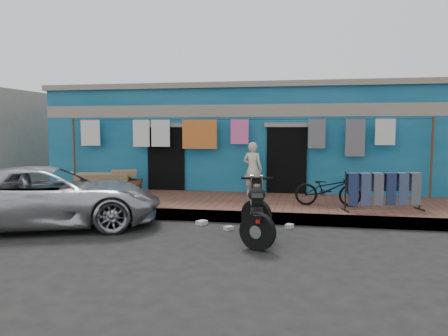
# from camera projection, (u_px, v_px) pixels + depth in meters

# --- Properties ---
(ground) EXTENTS (80.00, 80.00, 0.00)m
(ground) POSITION_uv_depth(u_px,v_px,m) (204.00, 239.00, 8.08)
(ground) COLOR black
(ground) RESTS_ON ground
(sidewalk) EXTENTS (28.00, 3.00, 0.25)m
(sidewalk) POSITION_uv_depth(u_px,v_px,m) (231.00, 205.00, 11.00)
(sidewalk) COLOR brown
(sidewalk) RESTS_ON ground
(curb) EXTENTS (28.00, 0.10, 0.25)m
(curb) POSITION_uv_depth(u_px,v_px,m) (220.00, 216.00, 9.59)
(curb) COLOR gray
(curb) RESTS_ON ground
(building) EXTENTS (12.20, 5.20, 3.36)m
(building) POSITION_uv_depth(u_px,v_px,m) (252.00, 139.00, 14.77)
(building) COLOR #0F5A82
(building) RESTS_ON ground
(clothesline) EXTENTS (10.06, 0.06, 2.10)m
(clothesline) POSITION_uv_depth(u_px,v_px,m) (228.00, 137.00, 12.14)
(clothesline) COLOR brown
(clothesline) RESTS_ON sidewalk
(car) EXTENTS (5.10, 3.74, 1.31)m
(car) POSITION_uv_depth(u_px,v_px,m) (49.00, 196.00, 9.04)
(car) COLOR #BBBBC0
(car) RESTS_ON ground
(seated_person) EXTENTS (0.58, 0.45, 1.44)m
(seated_person) POSITION_uv_depth(u_px,v_px,m) (253.00, 169.00, 11.74)
(seated_person) COLOR beige
(seated_person) RESTS_ON sidewalk
(bicycle) EXTENTS (1.51, 0.55, 0.97)m
(bicycle) POSITION_uv_depth(u_px,v_px,m) (328.00, 185.00, 10.14)
(bicycle) COLOR black
(bicycle) RESTS_ON sidewalk
(motorcycle) EXTENTS (1.04, 1.87, 1.11)m
(motorcycle) POSITION_uv_depth(u_px,v_px,m) (257.00, 210.00, 7.97)
(motorcycle) COLOR black
(motorcycle) RESTS_ON ground
(charpoy) EXTENTS (2.25, 1.78, 0.61)m
(charpoy) POSITION_uv_depth(u_px,v_px,m) (110.00, 183.00, 12.10)
(charpoy) COLOR brown
(charpoy) RESTS_ON sidewalk
(jeans_rack) EXTENTS (1.96, 1.26, 0.86)m
(jeans_rack) POSITION_uv_depth(u_px,v_px,m) (383.00, 191.00, 9.59)
(jeans_rack) COLOR black
(jeans_rack) RESTS_ON sidewalk
(litter_a) EXTENTS (0.22, 0.22, 0.08)m
(litter_a) POSITION_uv_depth(u_px,v_px,m) (229.00, 228.00, 8.81)
(litter_a) COLOR silver
(litter_a) RESTS_ON ground
(litter_b) EXTENTS (0.19, 0.21, 0.09)m
(litter_b) POSITION_uv_depth(u_px,v_px,m) (289.00, 226.00, 8.97)
(litter_b) COLOR silver
(litter_b) RESTS_ON ground
(litter_c) EXTENTS (0.25, 0.27, 0.09)m
(litter_c) POSITION_uv_depth(u_px,v_px,m) (202.00, 223.00, 9.31)
(litter_c) COLOR silver
(litter_c) RESTS_ON ground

